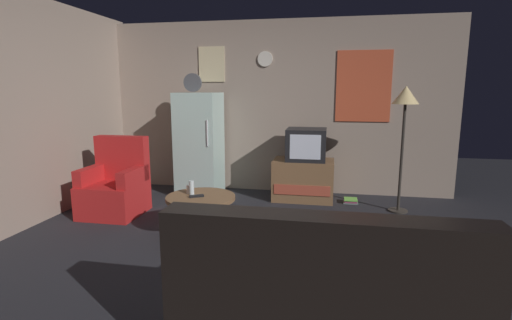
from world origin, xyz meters
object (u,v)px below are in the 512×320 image
object	(u,v)px
wine_glass	(192,188)
remote_control	(197,196)
coffee_table	(201,217)
fridge	(200,144)
standing_lamp	(405,105)
armchair	(116,187)
couch	(322,303)
mug_ceramic_white	(190,189)
crt_tv	(306,144)
tv_stand	(303,180)
book_stack	(351,201)

from	to	relation	value
wine_glass	remote_control	bearing A→B (deg)	-44.87
coffee_table	fridge	bearing A→B (deg)	109.03
standing_lamp	armchair	xyz separation A→B (m)	(-3.52, -0.73, -1.02)
wine_glass	fridge	bearing A→B (deg)	105.92
armchair	couch	bearing A→B (deg)	-39.84
coffee_table	mug_ceramic_white	xyz separation A→B (m)	(-0.14, 0.08, 0.27)
crt_tv	standing_lamp	distance (m)	1.38
tv_stand	standing_lamp	xyz separation A→B (m)	(1.24, -0.33, 1.07)
coffee_table	wine_glass	world-z (taller)	wine_glass
standing_lamp	couch	size ratio (longest dim) A/B	0.94
wine_glass	couch	world-z (taller)	couch
remote_control	book_stack	size ratio (longest dim) A/B	0.77
crt_tv	mug_ceramic_white	world-z (taller)	crt_tv
tv_stand	wine_glass	bearing A→B (deg)	-123.50
crt_tv	wine_glass	distance (m)	1.97
crt_tv	armchair	xyz separation A→B (m)	(-2.31, -1.06, -0.45)
fridge	standing_lamp	bearing A→B (deg)	-7.39
tv_stand	standing_lamp	size ratio (longest dim) A/B	0.53
coffee_table	book_stack	size ratio (longest dim) A/B	3.68
coffee_table	wine_glass	distance (m)	0.32
fridge	mug_ceramic_white	world-z (taller)	fridge
fridge	book_stack	size ratio (longest dim) A/B	9.04
tv_stand	armchair	xyz separation A→B (m)	(-2.27, -1.06, 0.05)
couch	tv_stand	bearing A→B (deg)	95.77
crt_tv	remote_control	size ratio (longest dim) A/B	3.60
mug_ceramic_white	armchair	world-z (taller)	armchair
standing_lamp	coffee_table	distance (m)	2.80
tv_stand	remote_control	distance (m)	1.97
wine_glass	mug_ceramic_white	distance (m)	0.06
tv_stand	remote_control	xyz separation A→B (m)	(-0.98, -1.69, 0.18)
tv_stand	standing_lamp	world-z (taller)	standing_lamp
standing_lamp	book_stack	bearing A→B (deg)	156.12
tv_stand	armchair	world-z (taller)	armchair
standing_lamp	mug_ceramic_white	world-z (taller)	standing_lamp
crt_tv	couch	xyz separation A→B (m)	(0.29, -3.23, -0.48)
tv_stand	fridge	bearing A→B (deg)	178.87
tv_stand	crt_tv	bearing A→B (deg)	-1.67
couch	book_stack	distance (m)	3.19
standing_lamp	wine_glass	world-z (taller)	standing_lamp
crt_tv	couch	distance (m)	3.28
mug_ceramic_white	crt_tv	bearing A→B (deg)	54.25
standing_lamp	couch	bearing A→B (deg)	-107.52
couch	mug_ceramic_white	bearing A→B (deg)	130.56
coffee_table	book_stack	bearing A→B (deg)	44.20
crt_tv	book_stack	distance (m)	0.99
crt_tv	wine_glass	xyz separation A→B (m)	(-1.10, -1.61, -0.26)
fridge	book_stack	distance (m)	2.31
standing_lamp	crt_tv	bearing A→B (deg)	164.79
fridge	couch	world-z (taller)	fridge
crt_tv	remote_control	world-z (taller)	crt_tv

